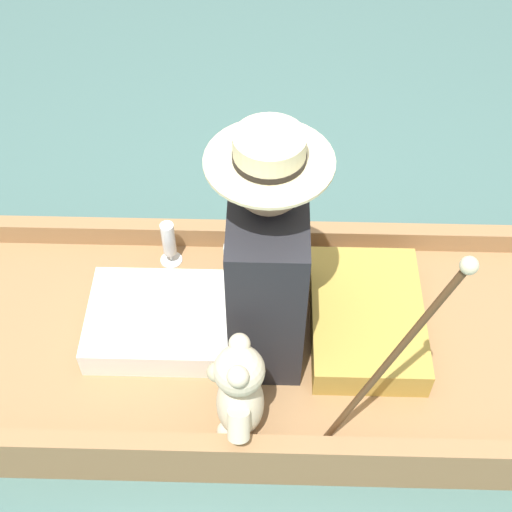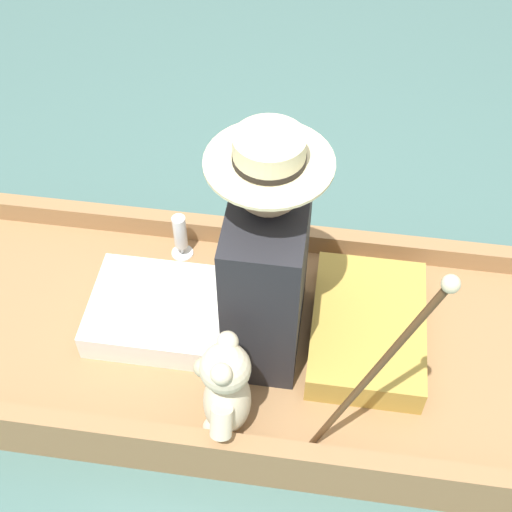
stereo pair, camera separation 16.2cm
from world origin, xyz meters
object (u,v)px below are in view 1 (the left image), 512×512
(seated_person, at_px, (242,274))
(teddy_bear, at_px, (239,393))
(walking_cane, at_px, (399,350))
(wine_glass, at_px, (169,241))

(seated_person, height_order, teddy_bear, seated_person)
(seated_person, height_order, walking_cane, seated_person)
(teddy_bear, bearing_deg, seated_person, 0.05)
(teddy_bear, distance_m, walking_cane, 0.53)
(wine_glass, distance_m, walking_cane, 1.09)
(teddy_bear, bearing_deg, walking_cane, -95.72)
(walking_cane, bearing_deg, seated_person, 47.24)
(seated_person, height_order, wine_glass, seated_person)
(walking_cane, bearing_deg, teddy_bear, 84.28)
(seated_person, xyz_separation_m, walking_cane, (-0.39, -0.42, 0.19))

